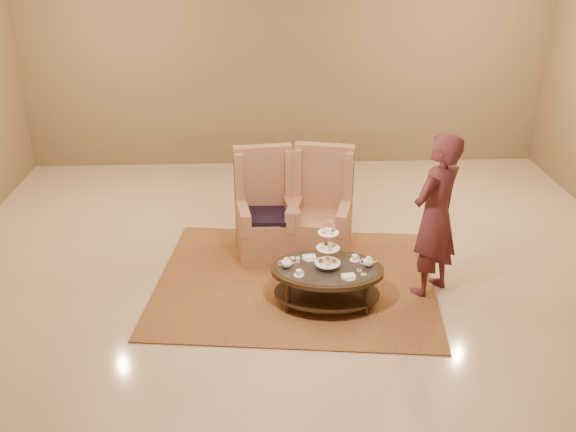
{
  "coord_description": "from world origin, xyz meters",
  "views": [
    {
      "loc": [
        -0.42,
        -5.79,
        3.53
      ],
      "look_at": [
        -0.14,
        0.2,
        0.78
      ],
      "focal_mm": 40.0,
      "sensor_mm": 36.0,
      "label": 1
    }
  ],
  "objects_px": {
    "person": "(435,216)",
    "tea_table": "(327,274)",
    "armchair_left": "(266,218)",
    "armchair_right": "(321,218)"
  },
  "relations": [
    {
      "from": "tea_table",
      "to": "armchair_left",
      "type": "height_order",
      "value": "armchair_left"
    },
    {
      "from": "armchair_right",
      "to": "person",
      "type": "height_order",
      "value": "person"
    },
    {
      "from": "person",
      "to": "tea_table",
      "type": "bearing_deg",
      "value": -30.55
    },
    {
      "from": "armchair_left",
      "to": "person",
      "type": "distance_m",
      "value": 2.01
    },
    {
      "from": "armchair_right",
      "to": "person",
      "type": "bearing_deg",
      "value": -28.46
    },
    {
      "from": "tea_table",
      "to": "armchair_left",
      "type": "bearing_deg",
      "value": 121.63
    },
    {
      "from": "tea_table",
      "to": "person",
      "type": "bearing_deg",
      "value": 16.3
    },
    {
      "from": "armchair_right",
      "to": "armchair_left",
      "type": "bearing_deg",
      "value": -170.09
    },
    {
      "from": "tea_table",
      "to": "person",
      "type": "distance_m",
      "value": 1.23
    },
    {
      "from": "tea_table",
      "to": "armchair_left",
      "type": "distance_m",
      "value": 1.34
    }
  ]
}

